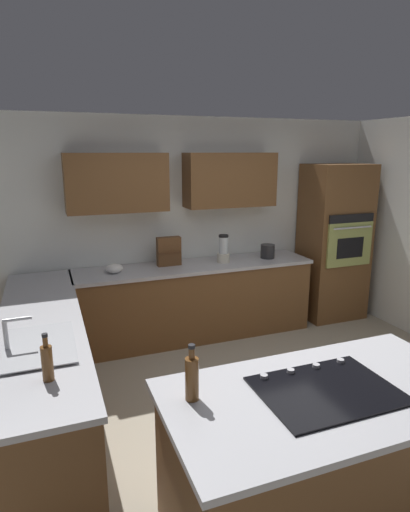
# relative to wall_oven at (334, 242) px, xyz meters

# --- Properties ---
(ground_plane) EXTENTS (14.00, 14.00, 0.00)m
(ground_plane) POSITION_rel_wall_oven_xyz_m (1.85, 1.72, -1.02)
(ground_plane) COLOR #9E937F
(wall_back) EXTENTS (6.00, 0.44, 2.60)m
(wall_back) POSITION_rel_wall_oven_xyz_m (1.91, -0.33, 0.41)
(wall_back) COLOR silver
(wall_back) RESTS_ON ground
(lower_cabinets_back) EXTENTS (2.80, 0.60, 0.86)m
(lower_cabinets_back) POSITION_rel_wall_oven_xyz_m (1.95, -0.00, -0.59)
(lower_cabinets_back) COLOR brown
(lower_cabinets_back) RESTS_ON ground
(countertop_back) EXTENTS (2.84, 0.64, 0.04)m
(countertop_back) POSITION_rel_wall_oven_xyz_m (1.95, -0.00, -0.14)
(countertop_back) COLOR #B2B2B7
(countertop_back) RESTS_ON lower_cabinets_back
(lower_cabinets_side) EXTENTS (0.60, 2.90, 0.86)m
(lower_cabinets_side) POSITION_rel_wall_oven_xyz_m (3.67, 1.17, -0.59)
(lower_cabinets_side) COLOR brown
(lower_cabinets_side) RESTS_ON ground
(countertop_side) EXTENTS (0.64, 2.94, 0.04)m
(countertop_side) POSITION_rel_wall_oven_xyz_m (3.67, 1.17, -0.14)
(countertop_side) COLOR #B2B2B7
(countertop_side) RESTS_ON lower_cabinets_side
(island_base) EXTENTS (1.75, 0.88, 0.86)m
(island_base) POSITION_rel_wall_oven_xyz_m (2.17, 2.83, -0.59)
(island_base) COLOR brown
(island_base) RESTS_ON ground
(island_top) EXTENTS (1.83, 0.96, 0.04)m
(island_top) POSITION_rel_wall_oven_xyz_m (2.17, 2.83, -0.14)
(island_top) COLOR #B2B2B7
(island_top) RESTS_ON island_base
(wall_oven) EXTENTS (0.80, 0.66, 2.04)m
(wall_oven) POSITION_rel_wall_oven_xyz_m (0.00, 0.00, 0.00)
(wall_oven) COLOR brown
(wall_oven) RESTS_ON ground
(sink_unit) EXTENTS (0.46, 0.70, 0.23)m
(sink_unit) POSITION_rel_wall_oven_xyz_m (3.68, 1.67, -0.10)
(sink_unit) COLOR #515456
(sink_unit) RESTS_ON countertop_side
(cooktop) EXTENTS (0.76, 0.56, 0.03)m
(cooktop) POSITION_rel_wall_oven_xyz_m (2.17, 2.82, -0.11)
(cooktop) COLOR black
(cooktop) RESTS_ON island_top
(blender) EXTENTS (0.15, 0.15, 0.34)m
(blender) POSITION_rel_wall_oven_xyz_m (1.60, 0.01, 0.02)
(blender) COLOR beige
(blender) RESTS_ON countertop_back
(mixing_bowl) EXTENTS (0.19, 0.19, 0.10)m
(mixing_bowl) POSITION_rel_wall_oven_xyz_m (2.90, 0.01, -0.07)
(mixing_bowl) COLOR white
(mixing_bowl) RESTS_ON countertop_back
(spice_rack) EXTENTS (0.28, 0.11, 0.34)m
(spice_rack) POSITION_rel_wall_oven_xyz_m (2.25, -0.08, 0.05)
(spice_rack) COLOR brown
(spice_rack) RESTS_ON countertop_back
(kettle) EXTENTS (0.18, 0.18, 0.17)m
(kettle) POSITION_rel_wall_oven_xyz_m (1.00, 0.01, -0.04)
(kettle) COLOR #262628
(kettle) RESTS_ON countertop_back
(dish_soap_bottle) EXTENTS (0.07, 0.07, 0.29)m
(dish_soap_bottle) POSITION_rel_wall_oven_xyz_m (3.62, 2.15, -0.01)
(dish_soap_bottle) COLOR brown
(dish_soap_bottle) RESTS_ON countertop_side
(oil_bottle) EXTENTS (0.07, 0.07, 0.32)m
(oil_bottle) POSITION_rel_wall_oven_xyz_m (2.90, 2.64, 0.01)
(oil_bottle) COLOR brown
(oil_bottle) RESTS_ON island_top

